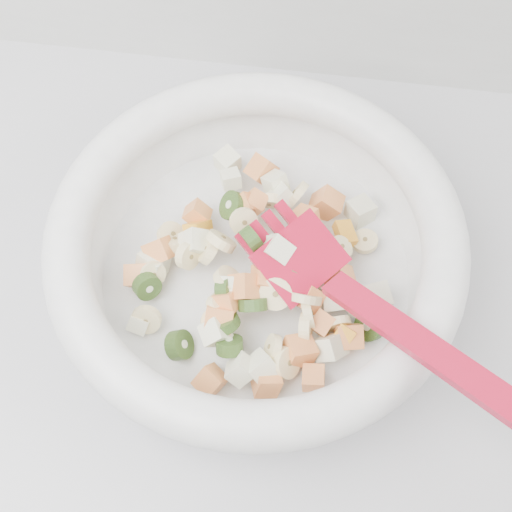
# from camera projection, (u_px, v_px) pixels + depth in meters

# --- Properties ---
(counter) EXTENTS (2.00, 0.60, 0.90)m
(counter) POSITION_uv_depth(u_px,v_px,m) (224.00, 426.00, 1.04)
(counter) COLOR #A9A9AF
(counter) RESTS_ON ground
(mixing_bowl) EXTENTS (0.41, 0.35, 0.15)m
(mixing_bowl) POSITION_uv_depth(u_px,v_px,m) (257.00, 253.00, 0.61)
(mixing_bowl) COLOR white
(mixing_bowl) RESTS_ON counter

